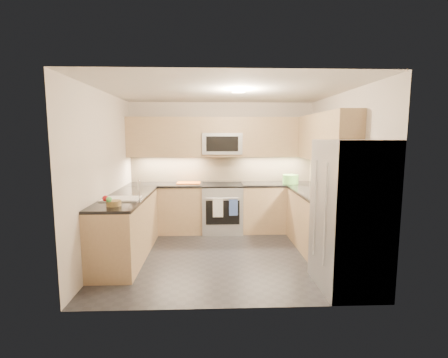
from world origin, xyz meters
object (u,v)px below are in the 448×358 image
Objects in this scene: utensil_bowl at (291,179)px; gas_range at (222,208)px; cutting_board at (189,183)px; microwave at (222,144)px; refrigerator at (350,215)px; fruit_basket at (114,203)px.

gas_range is at bearing 177.88° from utensil_bowl.
cutting_board reaches higher than gas_range.
gas_range is 1.20× the size of microwave.
gas_range is 0.82m from cutting_board.
refrigerator is 3.27m from cutting_board.
refrigerator is 4.02× the size of cutting_board.
refrigerator is at bearing -59.12° from gas_range.
utensil_bowl reaches higher than fruit_basket.
utensil_bowl is at bearing -2.12° from gas_range.
cutting_board is at bearing -176.72° from microwave.
gas_range is at bearing -7.76° from cutting_board.
gas_range is 1.25m from microwave.
fruit_basket is (-1.48, -1.95, 0.52)m from gas_range.
refrigerator is (1.45, -2.43, 0.45)m from gas_range.
microwave is 4.04× the size of fruit_basket.
microwave is 0.42× the size of refrigerator.
utensil_bowl is (-0.14, 2.38, 0.13)m from refrigerator.
utensil_bowl is 1.59× the size of fruit_basket.
utensil_bowl is at bearing -7.54° from microwave.
cutting_board is (-0.65, -0.04, -0.75)m from microwave.
cutting_board is (-2.10, 2.51, 0.05)m from refrigerator.
microwave reaches higher than refrigerator.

